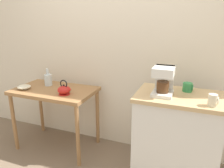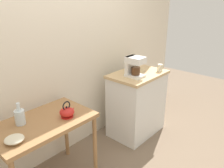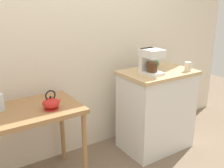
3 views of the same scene
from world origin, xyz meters
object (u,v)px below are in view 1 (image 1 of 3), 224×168
at_px(teakettle, 64,90).
at_px(mug_tall_green, 188,87).
at_px(bowl_stoneware, 24,87).
at_px(mug_small_cream, 213,100).
at_px(glass_carafe_vase, 48,79).
at_px(coffee_maker, 164,79).

height_order(teakettle, mug_tall_green, mug_tall_green).
relative_size(bowl_stoneware, mug_tall_green, 1.64).
relative_size(bowl_stoneware, mug_small_cream, 1.57).
height_order(mug_small_cream, mug_tall_green, mug_small_cream).
bearing_deg(mug_small_cream, mug_tall_green, 124.13).
distance_m(glass_carafe_vase, mug_tall_green, 1.65).
height_order(coffee_maker, mug_small_cream, coffee_maker).
bearing_deg(bowl_stoneware, teakettle, 1.74).
bearing_deg(teakettle, mug_tall_green, 6.93).
distance_m(mug_small_cream, mug_tall_green, 0.37).
xyz_separation_m(bowl_stoneware, teakettle, (0.55, 0.02, 0.02)).
height_order(glass_carafe_vase, coffee_maker, coffee_maker).
bearing_deg(glass_carafe_vase, teakettle, -29.99).
distance_m(teakettle, coffee_maker, 1.09).
bearing_deg(mug_tall_green, mug_small_cream, -55.87).
xyz_separation_m(bowl_stoneware, glass_carafe_vase, (0.18, 0.23, 0.05)).
height_order(bowl_stoneware, coffee_maker, coffee_maker).
bearing_deg(mug_tall_green, bowl_stoneware, -174.62).
height_order(bowl_stoneware, mug_tall_green, mug_tall_green).
xyz_separation_m(bowl_stoneware, coffee_maker, (1.61, 0.01, 0.26)).
distance_m(teakettle, glass_carafe_vase, 0.43).
bearing_deg(bowl_stoneware, mug_tall_green, 5.38).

